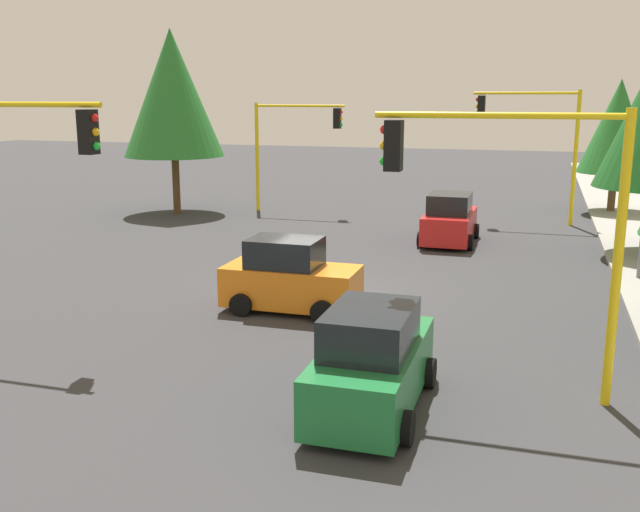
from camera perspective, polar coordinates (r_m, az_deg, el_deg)
ground_plane at (r=21.29m, az=-0.15°, el=-2.86°), size 120.00×120.00×0.00m
traffic_signal_far_left at (r=33.65m, az=16.68°, el=9.53°), size 0.36×4.59×5.94m
traffic_signal_near_right at (r=18.06m, az=-23.83°, el=6.18°), size 0.36×4.59×5.63m
traffic_signal_near_left at (r=13.73m, az=15.28°, el=4.66°), size 0.36×4.59×5.47m
traffic_signal_far_right at (r=35.64m, az=-2.22°, el=9.56°), size 0.36×4.59×5.35m
tree_opposite_side at (r=35.92m, az=-11.63°, el=12.52°), size 4.80×4.80×8.80m
tree_roadside_far at (r=37.80m, az=22.54°, el=9.46°), size 3.56×3.56×6.48m
car_red at (r=28.67m, az=10.23°, el=2.80°), size 3.93×2.09×1.98m
car_orange at (r=19.28m, az=-2.39°, el=-1.77°), size 1.93×3.60×1.98m
car_green at (r=13.32m, az=4.13°, el=-8.44°), size 4.09×1.97×1.98m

